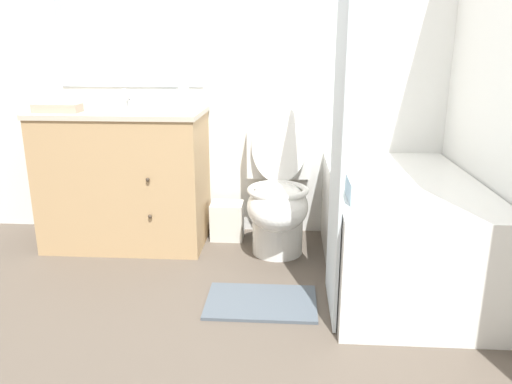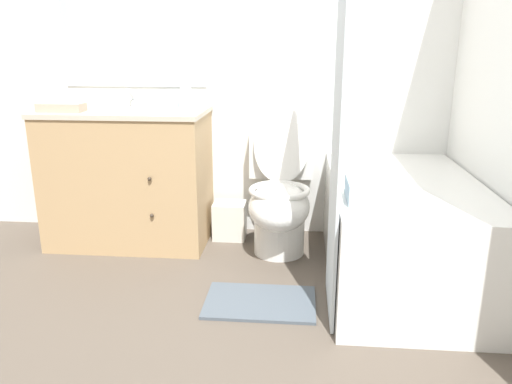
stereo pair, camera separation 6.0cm
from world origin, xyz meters
name	(u,v)px [view 1 (the left image)]	position (x,y,z in m)	size (l,w,h in m)	color
ground_plane	(221,356)	(0.00, 0.00, 0.00)	(14.00, 14.00, 0.00)	brown
wall_back	(248,47)	(-0.01, 1.54, 1.25)	(8.00, 0.06, 2.50)	silver
wall_right	(508,49)	(1.32, 0.76, 1.25)	(0.05, 2.51, 2.50)	silver
vanity_cabinet	(126,177)	(-0.78, 1.24, 0.45)	(1.03, 0.58, 0.88)	tan
sink_faucet	(129,101)	(-0.78, 1.41, 0.91)	(0.14, 0.12, 0.12)	silver
toilet	(278,195)	(0.21, 1.16, 0.37)	(0.42, 0.69, 0.90)	white
bathtub	(400,229)	(0.89, 0.82, 0.29)	(0.77, 1.39, 0.57)	white
shower_curtain	(340,105)	(0.49, 0.45, 1.01)	(0.02, 0.50, 2.01)	silver
wastebasket	(227,221)	(-0.14, 1.34, 0.12)	(0.21, 0.18, 0.25)	silver
tissue_box	(166,101)	(-0.52, 1.36, 0.92)	(0.15, 0.15, 0.10)	silver
soap_dispenser	(184,98)	(-0.37, 1.23, 0.95)	(0.07, 0.07, 0.17)	white
hand_towel_folded	(58,108)	(-1.11, 1.10, 0.90)	(0.27, 0.12, 0.05)	tan
bath_towel_folded	(380,190)	(0.70, 0.44, 0.62)	(0.29, 0.25, 0.10)	silver
bath_mat	(261,302)	(0.15, 0.46, 0.01)	(0.56, 0.37, 0.02)	#4C5660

